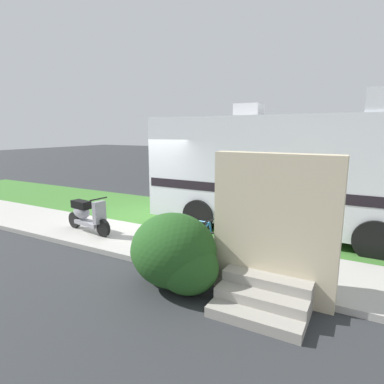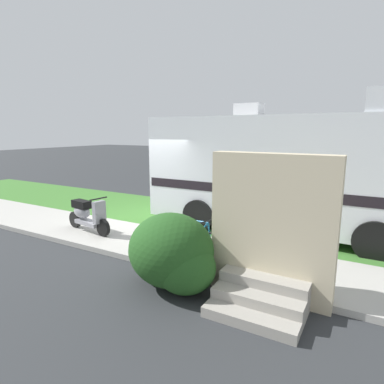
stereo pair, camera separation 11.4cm
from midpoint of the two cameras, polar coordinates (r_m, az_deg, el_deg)
ground_plane at (r=9.48m, az=-7.89°, el=-6.06°), size 80.00×80.00×0.00m
sidewalk at (r=8.59m, az=-12.81°, el=-7.62°), size 24.00×2.00×0.12m
grass_strip at (r=10.65m, az=-2.99°, el=-3.85°), size 24.00×3.40×0.08m
motorhome_rv at (r=9.03m, az=17.27°, el=3.89°), size 7.22×2.76×3.61m
scooter at (r=8.89m, az=-17.87°, el=-3.78°), size 1.66×0.55×0.97m
bicycle at (r=6.83m, az=0.37°, el=-8.42°), size 1.68×0.55×0.88m
pickup_truck_near at (r=13.84m, az=18.33°, el=2.83°), size 5.71×2.28×1.75m
porch_steps at (r=5.35m, az=14.05°, el=-8.87°), size 2.00×1.26×2.40m
bush_by_porch at (r=5.76m, az=-3.28°, el=-10.84°), size 1.84×1.38×1.31m
bottle_green at (r=6.76m, az=7.03°, el=-11.07°), size 0.07×0.07×0.26m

